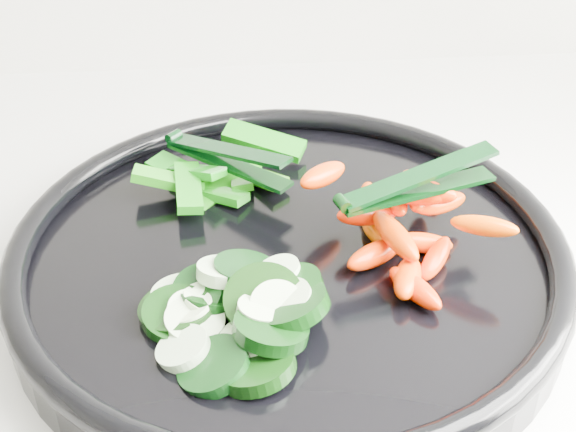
{
  "coord_description": "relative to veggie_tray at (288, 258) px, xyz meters",
  "views": [
    {
      "loc": [
        0.33,
        1.22,
        1.28
      ],
      "look_at": [
        0.37,
        1.64,
        0.99
      ],
      "focal_mm": 50.0,
      "sensor_mm": 36.0,
      "label": 1
    }
  ],
  "objects": [
    {
      "name": "veggie_tray",
      "position": [
        0.0,
        0.0,
        0.0
      ],
      "size": [
        0.39,
        0.39,
        0.04
      ],
      "color": "black",
      "rests_on": "counter"
    },
    {
      "name": "cucumber_pile",
      "position": [
        -0.04,
        -0.06,
        0.01
      ],
      "size": [
        0.13,
        0.13,
        0.04
      ],
      "color": "black",
      "rests_on": "veggie_tray"
    },
    {
      "name": "carrot_pile",
      "position": [
        0.08,
        0.0,
        0.02
      ],
      "size": [
        0.14,
        0.17,
        0.05
      ],
      "color": "#F22700",
      "rests_on": "veggie_tray"
    },
    {
      "name": "pepper_pile",
      "position": [
        -0.05,
        0.09,
        0.01
      ],
      "size": [
        0.13,
        0.12,
        0.03
      ],
      "color": "#176509",
      "rests_on": "veggie_tray"
    },
    {
      "name": "tong_carrot",
      "position": [
        0.08,
        0.0,
        0.05
      ],
      "size": [
        0.11,
        0.05,
        0.02
      ],
      "color": "black",
      "rests_on": "carrot_pile"
    },
    {
      "name": "tong_pepper",
      "position": [
        -0.04,
        0.09,
        0.03
      ],
      "size": [
        0.09,
        0.09,
        0.02
      ],
      "color": "black",
      "rests_on": "pepper_pile"
    }
  ]
}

